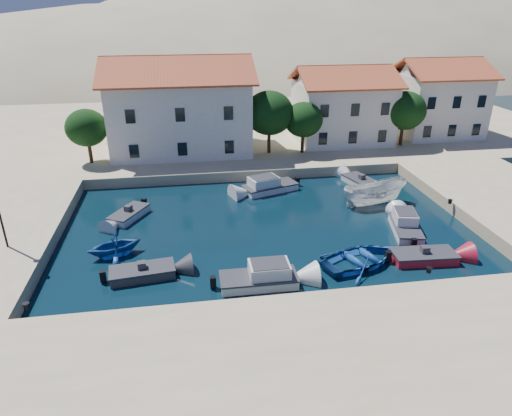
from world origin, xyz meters
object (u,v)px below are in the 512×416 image
at_px(cabin_cruiser_east, 406,226).
at_px(building_mid, 343,103).
at_px(boat_east, 373,204).
at_px(building_right, 438,96).
at_px(rowboat_south, 360,264).
at_px(building_left, 180,104).
at_px(cabin_cruiser_south, 259,278).

bearing_deg(cabin_cruiser_east, building_mid, 8.54).
distance_m(cabin_cruiser_east, boat_east, 5.24).
distance_m(building_right, rowboat_south, 32.74).
relative_size(building_mid, building_right, 1.11).
xyz_separation_m(building_left, cabin_cruiser_south, (4.17, -25.41, -5.46)).
distance_m(cabin_cruiser_south, cabin_cruiser_east, 12.86).
bearing_deg(rowboat_south, building_right, -55.72).
xyz_separation_m(building_right, rowboat_south, (-18.97, -26.11, -5.47)).
relative_size(building_mid, cabin_cruiser_south, 2.26).
height_order(cabin_cruiser_south, cabin_cruiser_east, same).
bearing_deg(building_left, boat_east, -44.00).
height_order(building_left, building_mid, building_left).
xyz_separation_m(building_left, building_right, (30.00, 2.00, -0.46)).
height_order(building_mid, cabin_cruiser_south, building_mid).
bearing_deg(building_mid, building_right, 4.76).
xyz_separation_m(building_right, cabin_cruiser_south, (-25.83, -27.41, -5.00)).
height_order(building_left, boat_east, building_left).
height_order(building_left, rowboat_south, building_left).
height_order(building_mid, building_right, building_right).
height_order(cabin_cruiser_south, boat_east, cabin_cruiser_south).
xyz_separation_m(building_left, rowboat_south, (11.03, -24.11, -5.94)).
relative_size(building_mid, boat_east, 1.83).
height_order(building_right, cabin_cruiser_south, building_right).
distance_m(building_mid, rowboat_south, 26.58).
bearing_deg(building_left, cabin_cruiser_east, -51.82).
xyz_separation_m(cabin_cruiser_south, cabin_cruiser_east, (11.80, 5.11, 0.00)).
relative_size(rowboat_south, boat_east, 0.95).
xyz_separation_m(building_mid, boat_east, (-2.37, -16.09, -5.22)).
bearing_deg(boat_east, building_right, -48.47).
height_order(building_mid, cabin_cruiser_east, building_mid).
bearing_deg(cabin_cruiser_east, building_left, 52.17).
distance_m(building_mid, cabin_cruiser_east, 21.92).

